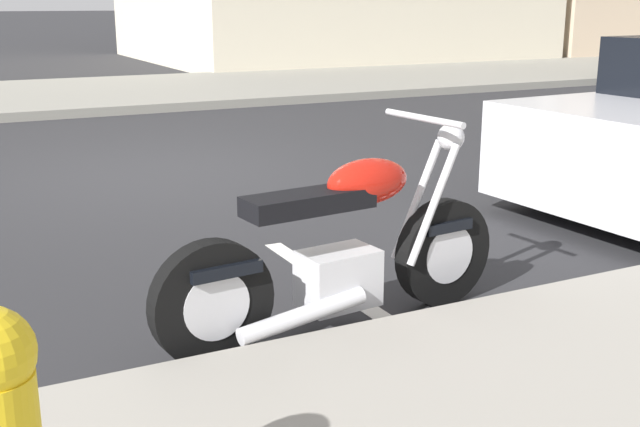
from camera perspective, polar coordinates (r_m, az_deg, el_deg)
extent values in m
plane|color=#28282B|center=(8.12, -10.98, 2.85)|extent=(260.00, 260.00, 0.00)
cube|color=gray|center=(20.33, 17.64, 9.89)|extent=(120.00, 5.00, 0.14)
cube|color=silver|center=(4.74, 1.90, -5.75)|extent=(0.12, 2.20, 0.01)
cylinder|color=black|center=(4.55, 8.89, -2.79)|extent=(0.62, 0.17, 0.62)
cylinder|color=silver|center=(4.55, 8.89, -2.79)|extent=(0.35, 0.15, 0.34)
cylinder|color=black|center=(3.79, -7.81, -6.43)|extent=(0.62, 0.17, 0.62)
cylinder|color=silver|center=(3.79, -7.81, -6.43)|extent=(0.35, 0.15, 0.34)
cube|color=silver|center=(4.13, 1.32, -4.69)|extent=(0.42, 0.30, 0.30)
cube|color=black|center=(3.91, -0.83, 0.84)|extent=(0.70, 0.29, 0.10)
ellipsoid|color=#B7190F|center=(4.09, 3.46, 2.32)|extent=(0.50, 0.29, 0.24)
cube|color=black|center=(3.75, -7.21, -3.88)|extent=(0.38, 0.22, 0.06)
cube|color=black|center=(4.48, 8.79, -0.77)|extent=(0.33, 0.19, 0.06)
cylinder|color=silver|center=(4.42, 7.02, 1.01)|extent=(0.34, 0.08, 0.65)
cylinder|color=silver|center=(4.31, 8.20, 0.62)|extent=(0.34, 0.08, 0.65)
cylinder|color=silver|center=(4.25, 7.49, 6.84)|extent=(0.10, 0.62, 0.04)
sphere|color=silver|center=(4.40, 9.44, 5.46)|extent=(0.15, 0.15, 0.15)
cylinder|color=silver|center=(3.90, -1.21, -7.36)|extent=(0.71, 0.16, 0.16)
cylinder|color=black|center=(7.09, 16.53, 3.28)|extent=(0.63, 0.25, 0.62)
cylinder|color=black|center=(17.97, 21.47, 9.72)|extent=(0.62, 0.23, 0.62)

